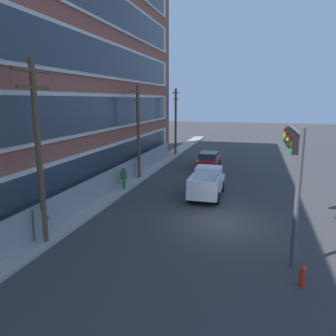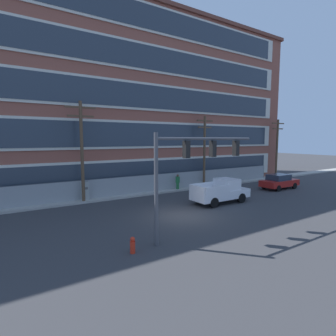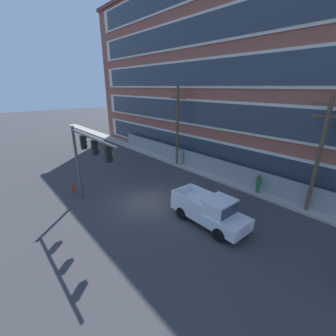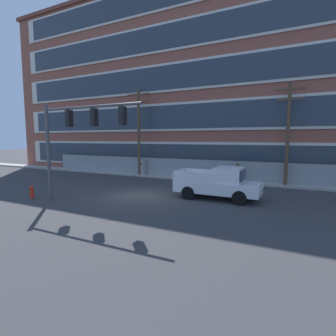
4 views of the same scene
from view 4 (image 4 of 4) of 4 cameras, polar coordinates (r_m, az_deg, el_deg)
The scene contains 11 objects.
ground_plane at distance 16.96m, azimuth -6.45°, elevation -6.01°, with size 160.00×160.00×0.00m, color #38383A.
sidewalk_building_side at distance 23.85m, azimuth 4.05°, elevation -2.17°, with size 80.00×1.71×0.16m, color #9E9B93.
brick_mill_building at distance 30.44m, azimuth 8.15°, elevation 17.19°, with size 46.05×11.97×18.70m.
chain_link_fence at distance 23.34m, azimuth 7.42°, elevation -0.31°, with size 34.74×0.06×1.81m.
traffic_signal_mast at distance 15.18m, azimuth -19.62°, elevation 7.88°, with size 6.57×0.43×5.57m.
pickup_truck_white at distance 16.04m, azimuth 11.04°, elevation -3.41°, with size 5.10×2.03×1.96m.
utility_pole_near_corner at distance 25.47m, azimuth -6.39°, elevation 8.53°, with size 2.42×0.26×8.28m.
utility_pole_midblock at distance 21.48m, azimuth 24.66°, elevation 7.45°, with size 2.10×0.26×7.71m.
electrical_cabinet at distance 25.71m, azimuth -5.68°, elevation 0.16°, with size 0.61×0.46×1.69m.
pedestrian_near_cabinet at distance 21.97m, azimuth 14.93°, elevation -0.76°, with size 0.47×0.40×1.69m.
fire_hydrant at distance 18.10m, azimuth -27.54°, elevation -4.68°, with size 0.24×0.24×0.78m.
Camera 4 is at (9.13, -13.83, 3.64)m, focal length 28.00 mm.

